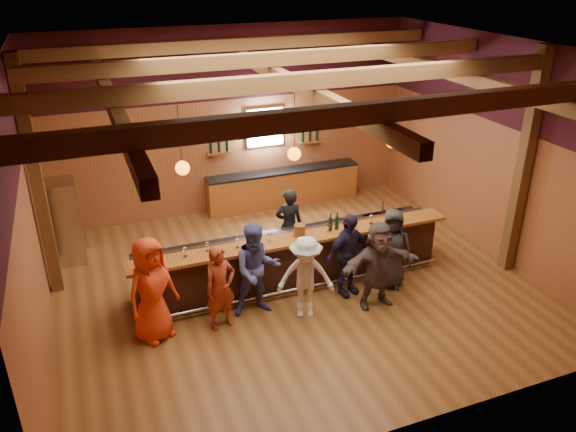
# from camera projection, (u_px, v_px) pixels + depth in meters

# --- Properties ---
(room) EXTENTS (9.04, 9.00, 4.52)m
(room) POSITION_uv_depth(u_px,v_px,m) (293.00, 125.00, 9.80)
(room) COLOR brown
(room) RESTS_ON ground
(bar_counter) EXTENTS (6.30, 1.07, 1.11)m
(bar_counter) POSITION_uv_depth(u_px,v_px,m) (292.00, 257.00, 11.02)
(bar_counter) COLOR black
(bar_counter) RESTS_ON ground
(back_bar_cabinet) EXTENTS (4.00, 0.52, 0.95)m
(back_bar_cabinet) POSITION_uv_depth(u_px,v_px,m) (283.00, 187.00, 14.45)
(back_bar_cabinet) COLOR brown
(back_bar_cabinet) RESTS_ON ground
(window) EXTENTS (0.95, 0.09, 0.95)m
(window) POSITION_uv_depth(u_px,v_px,m) (265.00, 127.00, 13.84)
(window) COLOR silver
(window) RESTS_ON room
(framed_pictures) EXTENTS (5.35, 0.05, 0.45)m
(framed_pictures) POSITION_uv_depth(u_px,v_px,m) (297.00, 122.00, 14.09)
(framed_pictures) COLOR black
(framed_pictures) RESTS_ON room
(wine_shelves) EXTENTS (3.00, 0.18, 0.30)m
(wine_shelves) POSITION_uv_depth(u_px,v_px,m) (266.00, 145.00, 13.97)
(wine_shelves) COLOR brown
(wine_shelves) RESTS_ON room
(pendant_lights) EXTENTS (4.24, 0.24, 1.37)m
(pendant_lights) POSITION_uv_depth(u_px,v_px,m) (294.00, 154.00, 9.97)
(pendant_lights) COLOR black
(pendant_lights) RESTS_ON room
(stainless_fridge) EXTENTS (0.70, 0.70, 1.80)m
(stainless_fridge) POSITION_uv_depth(u_px,v_px,m) (63.00, 222.00, 11.58)
(stainless_fridge) COLOR silver
(stainless_fridge) RESTS_ON ground
(customer_orange) EXTENTS (1.08, 0.95, 1.86)m
(customer_orange) POSITION_uv_depth(u_px,v_px,m) (151.00, 290.00, 9.20)
(customer_orange) COLOR red
(customer_orange) RESTS_ON ground
(customer_redvest) EXTENTS (0.64, 0.50, 1.55)m
(customer_redvest) POSITION_uv_depth(u_px,v_px,m) (220.00, 288.00, 9.53)
(customer_redvest) COLOR maroon
(customer_redvest) RESTS_ON ground
(customer_denim) EXTENTS (0.92, 0.75, 1.76)m
(customer_denim) POSITION_uv_depth(u_px,v_px,m) (257.00, 270.00, 9.88)
(customer_denim) COLOR #484F90
(customer_denim) RESTS_ON ground
(customer_white) EXTENTS (1.15, 0.89, 1.57)m
(customer_white) POSITION_uv_depth(u_px,v_px,m) (306.00, 277.00, 9.83)
(customer_white) COLOR silver
(customer_white) RESTS_ON ground
(customer_navy) EXTENTS (1.04, 0.63, 1.66)m
(customer_navy) POSITION_uv_depth(u_px,v_px,m) (348.00, 255.00, 10.47)
(customer_navy) COLOR #201932
(customer_navy) RESTS_ON ground
(customer_brown) EXTENTS (1.56, 0.51, 1.67)m
(customer_brown) POSITION_uv_depth(u_px,v_px,m) (378.00, 265.00, 10.12)
(customer_brown) COLOR #554644
(customer_brown) RESTS_ON ground
(customer_dark) EXTENTS (0.94, 0.82, 1.62)m
(customer_dark) POSITION_uv_depth(u_px,v_px,m) (391.00, 248.00, 10.74)
(customer_dark) COLOR #27272A
(customer_dark) RESTS_ON ground
(bartender) EXTENTS (0.63, 0.47, 1.58)m
(bartender) POSITION_uv_depth(u_px,v_px,m) (289.00, 225.00, 11.73)
(bartender) COLOR black
(bartender) RESTS_ON ground
(ice_bucket) EXTENTS (0.21, 0.21, 0.23)m
(ice_bucket) POSITION_uv_depth(u_px,v_px,m) (300.00, 230.00, 10.51)
(ice_bucket) COLOR brown
(ice_bucket) RESTS_ON bar_counter
(bottle_a) EXTENTS (0.08, 0.08, 0.35)m
(bottle_a) POSITION_uv_depth(u_px,v_px,m) (337.00, 223.00, 10.76)
(bottle_a) COLOR black
(bottle_a) RESTS_ON bar_counter
(bottle_b) EXTENTS (0.07, 0.07, 0.34)m
(bottle_b) POSITION_uv_depth(u_px,v_px,m) (330.00, 224.00, 10.72)
(bottle_b) COLOR black
(bottle_b) RESTS_ON bar_counter
(glass_a) EXTENTS (0.09, 0.09, 0.20)m
(glass_a) POSITION_uv_depth(u_px,v_px,m) (154.00, 258.00, 9.50)
(glass_a) COLOR silver
(glass_a) RESTS_ON bar_counter
(glass_b) EXTENTS (0.08, 0.08, 0.19)m
(glass_b) POSITION_uv_depth(u_px,v_px,m) (185.00, 250.00, 9.78)
(glass_b) COLOR silver
(glass_b) RESTS_ON bar_counter
(glass_c) EXTENTS (0.08, 0.08, 0.18)m
(glass_c) POSITION_uv_depth(u_px,v_px,m) (207.00, 245.00, 9.97)
(glass_c) COLOR silver
(glass_c) RESTS_ON bar_counter
(glass_d) EXTENTS (0.08, 0.08, 0.19)m
(glass_d) POSITION_uv_depth(u_px,v_px,m) (237.00, 241.00, 10.08)
(glass_d) COLOR silver
(glass_d) RESTS_ON bar_counter
(glass_e) EXTENTS (0.09, 0.09, 0.20)m
(glass_e) POSITION_uv_depth(u_px,v_px,m) (270.00, 235.00, 10.29)
(glass_e) COLOR silver
(glass_e) RESTS_ON bar_counter
(glass_f) EXTENTS (0.08, 0.08, 0.18)m
(glass_f) POSITION_uv_depth(u_px,v_px,m) (329.00, 226.00, 10.67)
(glass_f) COLOR silver
(glass_f) RESTS_ON bar_counter
(glass_g) EXTENTS (0.09, 0.09, 0.20)m
(glass_g) POSITION_uv_depth(u_px,v_px,m) (371.00, 217.00, 10.98)
(glass_g) COLOR silver
(glass_g) RESTS_ON bar_counter
(glass_h) EXTENTS (0.09, 0.09, 0.19)m
(glass_h) POSITION_uv_depth(u_px,v_px,m) (395.00, 215.00, 11.08)
(glass_h) COLOR silver
(glass_h) RESTS_ON bar_counter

